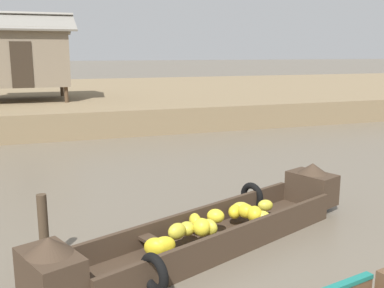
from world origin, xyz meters
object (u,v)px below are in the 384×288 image
(fishing_skiff_distant, at_px, (312,112))
(mooring_post, at_px, (44,229))
(banana_boat, at_px, (213,228))
(stilt_house_right, at_px, (22,55))

(fishing_skiff_distant, height_order, mooring_post, mooring_post)
(banana_boat, distance_m, mooring_post, 2.52)
(banana_boat, relative_size, stilt_house_right, 1.32)
(stilt_house_right, bearing_deg, mooring_post, -88.31)
(banana_boat, height_order, stilt_house_right, stilt_house_right)
(fishing_skiff_distant, bearing_deg, banana_boat, -129.97)
(fishing_skiff_distant, bearing_deg, stilt_house_right, 165.39)
(fishing_skiff_distant, relative_size, stilt_house_right, 1.17)
(banana_boat, height_order, mooring_post, mooring_post)
(banana_boat, bearing_deg, stilt_house_right, 101.41)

